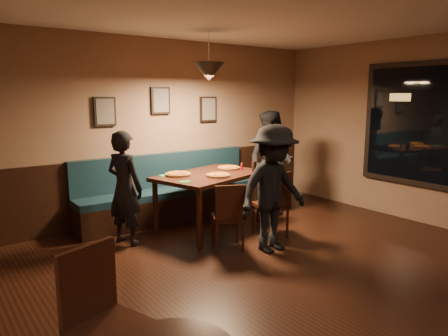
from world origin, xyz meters
The scene contains 25 objects.
floor centered at (0.00, 0.00, 0.00)m, with size 7.00×7.00×0.00m, color black.
wall_back centered at (0.00, 3.50, 1.40)m, with size 6.00×6.00×0.00m, color #8C704F.
wainscot centered at (0.00, 3.47, 0.50)m, with size 5.88×0.06×1.00m, color black.
booth_bench centered at (0.00, 3.20, 0.50)m, with size 3.00×0.60×1.00m, color #0F232D, non-canonical shape.
window_frame centered at (2.96, 0.50, 1.50)m, with size 0.06×2.56×1.86m, color black.
window_glass centered at (2.93, 0.50, 1.50)m, with size 2.40×2.40×0.00m, color black.
picture_left centered at (-0.90, 3.47, 1.70)m, with size 0.32×0.04×0.42m, color black.
picture_center centered at (0.00, 3.47, 1.85)m, with size 0.32×0.04×0.42m, color black.
picture_right centered at (0.90, 3.47, 1.70)m, with size 0.32×0.04×0.42m, color black.
pendant_lamp centered at (0.22, 2.45, 2.25)m, with size 0.44×0.44×0.25m, color black.
dining_table centered at (0.22, 2.45, 0.41)m, with size 1.52×0.98×0.82m, color black.
chair_near_left centered at (-0.05, 1.65, 0.43)m, with size 0.38×0.38×0.86m, color black, non-canonical shape.
chair_near_right centered at (0.71, 1.68, 0.46)m, with size 0.41×0.41×0.93m, color black, non-canonical shape.
diner_left centered at (-1.02, 2.58, 0.75)m, with size 0.54×0.36×1.49m, color black.
diner_right centered at (1.51, 2.54, 0.84)m, with size 0.82×0.64×1.69m, color black.
diner_front centered at (0.36, 1.26, 0.79)m, with size 1.02×0.59×1.58m, color black.
pizza_a centered at (-0.21, 2.61, 0.84)m, with size 0.36×0.36×0.04m, color orange.
pizza_b centered at (0.21, 2.22, 0.83)m, with size 0.33×0.33×0.04m, color orange.
pizza_c centered at (0.69, 2.61, 0.84)m, with size 0.34×0.34×0.04m, color #DA6129.
soda_glass centered at (0.84, 2.19, 0.89)m, with size 0.07×0.07×0.15m, color black.
tabasco_bottle centered at (0.77, 2.39, 0.88)m, with size 0.03×0.03×0.12m, color #A40515.
napkin_a centered at (-0.36, 2.70, 0.82)m, with size 0.15×0.15×0.01m, color #22803A.
napkin_b centered at (-0.36, 2.18, 0.82)m, with size 0.14×0.14×0.01m, color #1D6D2C.
cutlery_set centered at (0.16, 2.02, 0.82)m, with size 0.02×0.17×0.00m, color silver.
cafe_chair_far centered at (-2.23, 0.00, 0.49)m, with size 0.43×0.43×0.98m, color black, non-canonical shape.
Camera 1 is at (-3.08, -2.37, 1.92)m, focal length 33.15 mm.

